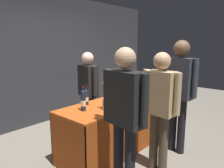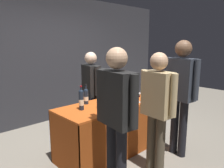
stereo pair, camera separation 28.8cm
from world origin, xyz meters
name	(u,v)px [view 1 (the left image)]	position (x,y,z in m)	size (l,w,h in m)	color
ground_plane	(112,151)	(0.00, 0.00, 0.00)	(12.00, 12.00, 0.00)	gray
back_partition	(40,59)	(0.00, 2.03, 1.36)	(6.99, 0.12, 2.73)	#2D2D33
tasting_table	(112,118)	(0.00, 0.00, 0.55)	(1.75, 0.72, 0.80)	#B74C19
featured_wine_bottle	(83,100)	(-0.54, 0.05, 0.94)	(0.07, 0.07, 0.34)	#192333
display_bottle_0	(126,96)	(0.10, -0.20, 0.92)	(0.07, 0.07, 0.30)	black
display_bottle_1	(124,89)	(0.45, 0.12, 0.93)	(0.08, 0.08, 0.33)	black
display_bottle_2	(133,90)	(0.42, -0.09, 0.94)	(0.07, 0.07, 0.34)	black
display_bottle_3	(86,96)	(-0.32, 0.24, 0.92)	(0.07, 0.07, 0.31)	#192333
display_bottle_4	(125,86)	(0.63, 0.24, 0.94)	(0.08, 0.08, 0.32)	black
wine_glass_near_vendor	(138,95)	(0.34, -0.25, 0.90)	(0.08, 0.08, 0.15)	silver
flower_vase	(105,101)	(-0.30, -0.14, 0.92)	(0.09, 0.08, 0.40)	silver
vendor_presenter	(88,88)	(0.13, 0.68, 0.92)	(0.29, 0.55, 1.55)	#2D3347
taster_foreground_right	(160,103)	(0.02, -0.81, 0.95)	(0.24, 0.55, 1.60)	#4C4233
taster_foreground_left	(125,108)	(-0.63, -0.74, 1.01)	(0.27, 0.64, 1.67)	black
taster_foreground_centre	(179,87)	(0.67, -0.77, 1.05)	(0.25, 0.55, 1.75)	black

